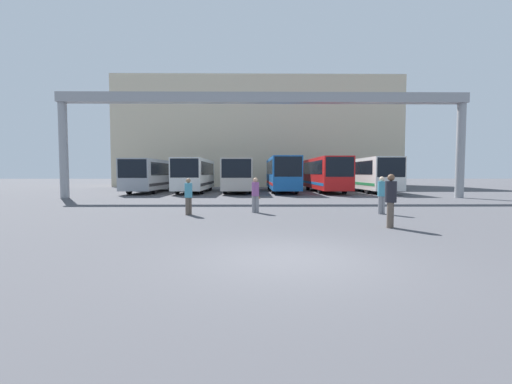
# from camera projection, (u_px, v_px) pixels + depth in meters

# --- Properties ---
(ground_plane) EXTENTS (200.00, 200.00, 0.00)m
(ground_plane) POSITION_uv_depth(u_px,v_px,m) (290.00, 259.00, 7.32)
(ground_plane) COLOR #47474C
(building_backdrop) EXTENTS (38.12, 12.00, 14.53)m
(building_backdrop) POSITION_uv_depth(u_px,v_px,m) (258.00, 136.00, 50.08)
(building_backdrop) COLOR beige
(building_backdrop) RESTS_ON ground
(overhead_gantry) EXTENTS (29.43, 0.80, 7.56)m
(overhead_gantry) POSITION_uv_depth(u_px,v_px,m) (263.00, 110.00, 24.63)
(overhead_gantry) COLOR gray
(overhead_gantry) RESTS_ON ground
(bus_slot_0) EXTENTS (2.54, 10.44, 3.02)m
(bus_slot_0) POSITION_uv_depth(u_px,v_px,m) (151.00, 174.00, 32.37)
(bus_slot_0) COLOR #999EA5
(bus_slot_0) RESTS_ON ground
(bus_slot_1) EXTENTS (2.50, 10.17, 3.08)m
(bus_slot_1) POSITION_uv_depth(u_px,v_px,m) (195.00, 173.00, 32.28)
(bus_slot_1) COLOR silver
(bus_slot_1) RESTS_ON ground
(bus_slot_2) EXTENTS (2.62, 11.54, 3.05)m
(bus_slot_2) POSITION_uv_depth(u_px,v_px,m) (239.00, 174.00, 33.01)
(bus_slot_2) COLOR beige
(bus_slot_2) RESTS_ON ground
(bus_slot_3) EXTENTS (2.45, 12.48, 3.24)m
(bus_slot_3) POSITION_uv_depth(u_px,v_px,m) (282.00, 172.00, 33.52)
(bus_slot_3) COLOR #1959A5
(bus_slot_3) RESTS_ON ground
(bus_slot_4) EXTENTS (2.50, 11.64, 3.21)m
(bus_slot_4) POSITION_uv_depth(u_px,v_px,m) (325.00, 173.00, 33.15)
(bus_slot_4) COLOR red
(bus_slot_4) RESTS_ON ground
(bus_slot_5) EXTENTS (2.50, 10.90, 3.17)m
(bus_slot_5) POSITION_uv_depth(u_px,v_px,m) (368.00, 173.00, 32.83)
(bus_slot_5) COLOR silver
(bus_slot_5) RESTS_ON ground
(pedestrian_near_right) EXTENTS (0.34, 0.34, 1.61)m
(pedestrian_near_right) POSITION_uv_depth(u_px,v_px,m) (255.00, 194.00, 15.77)
(pedestrian_near_right) COLOR gray
(pedestrian_near_right) RESTS_ON ground
(pedestrian_near_left) EXTENTS (0.35, 0.35, 1.67)m
(pedestrian_near_left) POSITION_uv_depth(u_px,v_px,m) (382.00, 194.00, 15.22)
(pedestrian_near_left) COLOR gray
(pedestrian_near_left) RESTS_ON ground
(pedestrian_mid_left) EXTENTS (0.37, 0.37, 1.79)m
(pedestrian_mid_left) POSITION_uv_depth(u_px,v_px,m) (391.00, 199.00, 11.39)
(pedestrian_mid_left) COLOR brown
(pedestrian_mid_left) RESTS_ON ground
(pedestrian_near_center) EXTENTS (0.33, 0.33, 1.59)m
(pedestrian_near_center) POSITION_uv_depth(u_px,v_px,m) (188.00, 196.00, 14.90)
(pedestrian_near_center) COLOR brown
(pedestrian_near_center) RESTS_ON ground
(traffic_cone) EXTENTS (0.47, 0.47, 0.65)m
(traffic_cone) POSITION_uv_depth(u_px,v_px,m) (257.00, 194.00, 24.58)
(traffic_cone) COLOR orange
(traffic_cone) RESTS_ON ground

